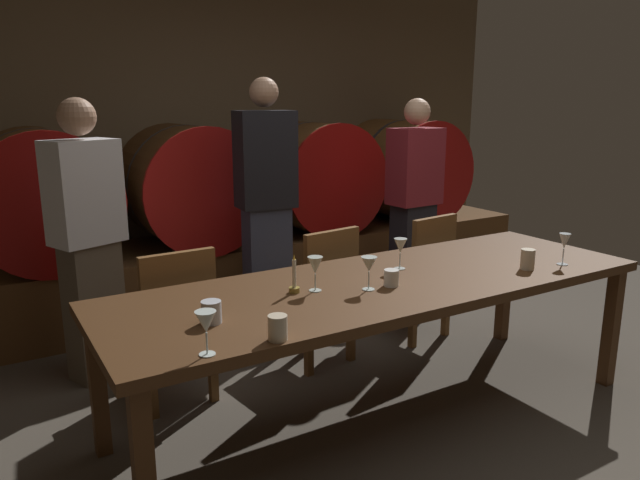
{
  "coord_description": "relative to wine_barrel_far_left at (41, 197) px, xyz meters",
  "views": [
    {
      "loc": [
        -2.03,
        -2.17,
        1.64
      ],
      "look_at": [
        -0.42,
        0.51,
        0.89
      ],
      "focal_mm": 33.21,
      "sensor_mm": 36.0,
      "label": 1
    }
  ],
  "objects": [
    {
      "name": "chair_left",
      "position": [
        0.44,
        -1.46,
        -0.5
      ],
      "size": [
        0.41,
        0.41,
        0.88
      ],
      "rotation": [
        0.0,
        0.0,
        3.18
      ],
      "color": "brown",
      "rests_on": "ground"
    },
    {
      "name": "dining_table",
      "position": [
        1.33,
        -2.16,
        -0.3
      ],
      "size": [
        2.85,
        0.92,
        0.75
      ],
      "color": "#4C2D16",
      "rests_on": "ground"
    },
    {
      "name": "wine_glass_far_right",
      "position": [
        2.33,
        -2.44,
        -0.11
      ],
      "size": [
        0.06,
        0.06,
        0.18
      ],
      "color": "white",
      "rests_on": "dining_table"
    },
    {
      "name": "cup_center_left",
      "position": [
        0.51,
        -2.56,
        -0.19
      ],
      "size": [
        0.07,
        0.07,
        0.1
      ],
      "primitive_type": "cylinder",
      "color": "beige",
      "rests_on": "dining_table"
    },
    {
      "name": "wine_barrel_far_left",
      "position": [
        0.0,
        0.0,
        0.0
      ],
      "size": [
        0.94,
        0.94,
        0.94
      ],
      "color": "brown",
      "rests_on": "barrel_shelf"
    },
    {
      "name": "wine_glass_center",
      "position": [
        1.16,
        -2.24,
        -0.11
      ],
      "size": [
        0.08,
        0.08,
        0.16
      ],
      "color": "silver",
      "rests_on": "dining_table"
    },
    {
      "name": "wine_barrel_far_right",
      "position": [
        3.16,
        0.0,
        0.0
      ],
      "size": [
        0.94,
        0.94,
        0.94
      ],
      "color": "brown",
      "rests_on": "barrel_shelf"
    },
    {
      "name": "guest_center",
      "position": [
        1.3,
        -0.85,
        -0.07
      ],
      "size": [
        0.4,
        0.28,
        1.78
      ],
      "rotation": [
        0.0,
        0.0,
        3.04
      ],
      "color": "#33384C",
      "rests_on": "ground"
    },
    {
      "name": "wine_glass_left",
      "position": [
        0.93,
        -2.13,
        -0.11
      ],
      "size": [
        0.07,
        0.07,
        0.17
      ],
      "color": "silver",
      "rests_on": "dining_table"
    },
    {
      "name": "guest_right",
      "position": [
        2.46,
        -1.01,
        -0.14
      ],
      "size": [
        0.39,
        0.26,
        1.65
      ],
      "rotation": [
        0.0,
        0.0,
        3.19
      ],
      "color": "black",
      "rests_on": "ground"
    },
    {
      "name": "barrel_shelf",
      "position": [
        1.6,
        0.0,
        -0.73
      ],
      "size": [
        5.15,
        0.9,
        0.52
      ],
      "primitive_type": "cube",
      "color": "brown",
      "rests_on": "ground"
    },
    {
      "name": "ground_plane",
      "position": [
        1.6,
        -2.26,
        -0.99
      ],
      "size": [
        7.43,
        7.43,
        0.0
      ],
      "primitive_type": "plane",
      "color": "#4C443A"
    },
    {
      "name": "wine_glass_right",
      "position": [
        1.51,
        -2.04,
        -0.11
      ],
      "size": [
        0.07,
        0.07,
        0.17
      ],
      "color": "silver",
      "rests_on": "dining_table"
    },
    {
      "name": "cup_far_right",
      "position": [
        2.1,
        -2.4,
        -0.18
      ],
      "size": [
        0.07,
        0.07,
        0.11
      ],
      "primitive_type": "cylinder",
      "color": "beige",
      "rests_on": "dining_table"
    },
    {
      "name": "chair_right",
      "position": [
        2.19,
        -1.44,
        -0.5
      ],
      "size": [
        0.45,
        0.45,
        0.88
      ],
      "rotation": [
        0.0,
        0.0,
        3.27
      ],
      "color": "brown",
      "rests_on": "ground"
    },
    {
      "name": "candle_center",
      "position": [
        0.84,
        -2.1,
        -0.19
      ],
      "size": [
        0.05,
        0.05,
        0.18
      ],
      "color": "olive",
      "rests_on": "dining_table"
    },
    {
      "name": "chair_center",
      "position": [
        1.38,
        -1.44,
        -0.5
      ],
      "size": [
        0.45,
        0.45,
        0.88
      ],
      "rotation": [
        0.0,
        0.0,
        3.27
      ],
      "color": "brown",
      "rests_on": "ground"
    },
    {
      "name": "cup_far_left",
      "position": [
        0.36,
        -2.27,
        -0.19
      ],
      "size": [
        0.08,
        0.08,
        0.09
      ],
      "primitive_type": "cylinder",
      "color": "silver",
      "rests_on": "dining_table"
    },
    {
      "name": "wine_barrel_center_left",
      "position": [
        1.05,
        0.0,
        0.0
      ],
      "size": [
        0.94,
        0.94,
        0.94
      ],
      "color": "#513319",
      "rests_on": "barrel_shelf"
    },
    {
      "name": "cup_center_right",
      "position": [
        1.29,
        -2.25,
        -0.19
      ],
      "size": [
        0.07,
        0.07,
        0.08
      ],
      "primitive_type": "cylinder",
      "color": "white",
      "rests_on": "dining_table"
    },
    {
      "name": "wine_glass_far_left",
      "position": [
        0.23,
        -2.55,
        -0.12
      ],
      "size": [
        0.08,
        0.08,
        0.16
      ],
      "color": "silver",
      "rests_on": "dining_table"
    },
    {
      "name": "guest_left",
      "position": [
        0.14,
        -0.9,
        -0.14
      ],
      "size": [
        0.44,
        0.36,
        1.65
      ],
      "rotation": [
        0.0,
        0.0,
        3.52
      ],
      "color": "brown",
      "rests_on": "ground"
    },
    {
      "name": "back_wall",
      "position": [
        1.6,
        0.55,
        0.43
      ],
      "size": [
        5.72,
        0.24,
        2.82
      ],
      "primitive_type": "cube",
      "color": "brown",
      "rests_on": "ground"
    },
    {
      "name": "wine_barrel_center_right",
      "position": [
        2.15,
        0.0,
        0.0
      ],
      "size": [
        0.94,
        0.94,
        0.94
      ],
      "color": "brown",
      "rests_on": "barrel_shelf"
    }
  ]
}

